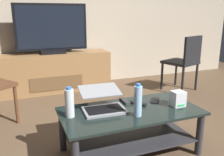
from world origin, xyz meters
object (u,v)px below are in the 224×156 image
coffee_table (130,123)px  soundbar_remote (125,101)px  television (52,30)px  router_box (178,99)px  cell_phone (155,101)px  water_bottle_near (138,101)px  media_cabinet (54,72)px  dining_chair (185,60)px  water_bottle_far (69,103)px  laptop (102,102)px  tv_remote (137,103)px

coffee_table → soundbar_remote: size_ratio=7.32×
coffee_table → television: television is taller
router_box → cell_phone: router_box is taller
coffee_table → soundbar_remote: (0.03, 0.18, 0.13)m
water_bottle_near → media_cabinet: bearing=98.9°
router_box → cell_phone: size_ratio=0.95×
water_bottle_near → soundbar_remote: bearing=84.0°
dining_chair → water_bottle_far: bearing=-148.9°
media_cabinet → soundbar_remote: bearing=-78.6°
coffee_table → laptop: (-0.21, 0.11, 0.19)m
cell_phone → tv_remote: tv_remote is taller
media_cabinet → television: (0.00, -0.02, 0.65)m
dining_chair → water_bottle_near: 2.08m
laptop → water_bottle_near: water_bottle_near is taller
tv_remote → water_bottle_near: bearing=-153.8°
soundbar_remote → dining_chair: bearing=37.7°
television → cell_phone: size_ratio=7.50×
dining_chair → media_cabinet: bearing=158.2°
media_cabinet → tv_remote: bearing=-76.8°
coffee_table → tv_remote: bearing=38.6°
coffee_table → cell_phone: cell_phone is taller
media_cabinet → soundbar_remote: media_cabinet is taller
television → router_box: bearing=-69.7°
water_bottle_far → soundbar_remote: size_ratio=1.52×
television → water_bottle_far: size_ratio=4.31×
media_cabinet → router_box: 2.23m
coffee_table → soundbar_remote: 0.23m
laptop → water_bottle_far: (-0.29, -0.06, 0.05)m
media_cabinet → soundbar_remote: (0.37, -1.84, 0.11)m
television → water_bottle_near: (0.34, -2.13, -0.42)m
coffee_table → router_box: router_box is taller
dining_chair → router_box: bearing=-129.5°
media_cabinet → dining_chair: size_ratio=2.00×
coffee_table → laptop: bearing=152.4°
laptop → soundbar_remote: 0.26m
dining_chair → router_box: 1.74m
tv_remote → router_box: bearing=-63.4°
water_bottle_far → tv_remote: bearing=3.7°
dining_chair → cell_phone: dining_chair is taller
television → laptop: (0.13, -1.89, -0.49)m
television → dining_chair: 2.06m
dining_chair → tv_remote: (-1.42, -1.18, -0.09)m
dining_chair → tv_remote: 1.85m
media_cabinet → cell_phone: 2.02m
dining_chair → soundbar_remote: 1.86m
dining_chair → laptop: bearing=-146.2°
tv_remote → coffee_table: bearing=-177.9°
coffee_table → media_cabinet: media_cabinet is taller
router_box → water_bottle_far: (-0.93, 0.12, 0.05)m
tv_remote → media_cabinet: bearing=66.6°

